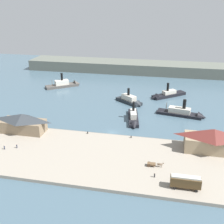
# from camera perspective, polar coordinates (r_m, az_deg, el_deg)

# --- Properties ---
(ground_plane) EXTENTS (320.00, 320.00, 0.00)m
(ground_plane) POSITION_cam_1_polar(r_m,az_deg,el_deg) (121.44, 0.06, -4.30)
(ground_plane) COLOR #476070
(quay_promenade) EXTENTS (110.00, 36.00, 1.20)m
(quay_promenade) POSITION_cam_1_polar(r_m,az_deg,el_deg) (102.43, -2.46, -9.41)
(quay_promenade) COLOR #9E9384
(quay_promenade) RESTS_ON ground
(seawall_edge) EXTENTS (110.00, 0.80, 1.00)m
(seawall_edge) POSITION_cam_1_polar(r_m,az_deg,el_deg) (118.08, -0.29, -4.85)
(seawall_edge) COLOR gray
(seawall_edge) RESTS_ON ground
(ferry_shed_west_terminal) EXTENTS (19.19, 8.42, 8.24)m
(ferry_shed_west_terminal) POSITION_cam_1_polar(r_m,az_deg,el_deg) (124.08, -17.99, -2.11)
(ferry_shed_west_terminal) COLOR #847056
(ferry_shed_west_terminal) RESTS_ON quay_promenade
(ferry_shed_central_terminal) EXTENTS (20.99, 9.60, 8.94)m
(ferry_shed_central_terminal) POSITION_cam_1_polar(r_m,az_deg,el_deg) (110.08, 20.19, -5.43)
(ferry_shed_central_terminal) COLOR #998466
(ferry_shed_central_terminal) RESTS_ON quay_promenade
(street_tram) EXTENTS (9.06, 2.87, 4.32)m
(street_tram) POSITION_cam_1_polar(r_m,az_deg,el_deg) (88.17, 14.98, -13.69)
(street_tram) COLOR #4C381E
(street_tram) RESTS_ON quay_promenade
(horse_cart) EXTENTS (5.73, 1.68, 1.87)m
(horse_cart) POSITION_cam_1_polar(r_m,az_deg,el_deg) (97.06, 8.77, -10.60)
(horse_cart) COLOR brown
(horse_cart) RESTS_ON quay_promenade
(pedestrian_near_west_shed) EXTENTS (0.43, 0.43, 1.72)m
(pedestrian_near_west_shed) POSITION_cam_1_polar(r_m,az_deg,el_deg) (113.68, -21.38, -6.84)
(pedestrian_near_west_shed) COLOR #33384C
(pedestrian_near_west_shed) RESTS_ON quay_promenade
(pedestrian_walking_east) EXTENTS (0.41, 0.41, 1.66)m
(pedestrian_walking_east) POSITION_cam_1_polar(r_m,az_deg,el_deg) (113.02, -19.10, -6.70)
(pedestrian_walking_east) COLOR #33384C
(pedestrian_walking_east) RESTS_ON quay_promenade
(pedestrian_standing_center) EXTENTS (0.40, 0.40, 1.63)m
(pedestrian_standing_center) POSITION_cam_1_polar(r_m,az_deg,el_deg) (91.96, 8.80, -12.81)
(pedestrian_standing_center) COLOR #232328
(pedestrian_standing_center) RESTS_ON quay_promenade
(mooring_post_center_east) EXTENTS (0.44, 0.44, 0.90)m
(mooring_post_center_east) POSITION_cam_1_polar(r_m,az_deg,el_deg) (118.25, -5.05, -4.28)
(mooring_post_center_east) COLOR black
(mooring_post_center_east) RESTS_ON quay_promenade
(mooring_post_east) EXTENTS (0.44, 0.44, 0.90)m
(mooring_post_east) POSITION_cam_1_polar(r_m,az_deg,el_deg) (114.62, 3.97, -5.15)
(mooring_post_east) COLOR black
(mooring_post_east) RESTS_ON quay_promenade
(ferry_mid_harbor) EXTENTS (22.13, 18.53, 11.33)m
(ferry_mid_harbor) POSITION_cam_1_polar(r_m,az_deg,el_deg) (187.72, -9.52, 5.68)
(ferry_mid_harbor) COLOR #514C47
(ferry_mid_harbor) RESTS_ON ground
(ferry_approaching_west) EXTENTS (17.30, 15.08, 9.97)m
(ferry_approaching_west) POSITION_cam_1_polar(r_m,az_deg,el_deg) (154.76, 3.97, 2.32)
(ferry_approaching_west) COLOR #23282D
(ferry_approaching_west) RESTS_ON ground
(ferry_outer_harbor) EXTENTS (24.66, 9.64, 10.54)m
(ferry_outer_harbor) POSITION_cam_1_polar(r_m,az_deg,el_deg) (142.48, 14.89, -0.28)
(ferry_outer_harbor) COLOR black
(ferry_outer_harbor) RESTS_ON ground
(ferry_departing_north) EXTENTS (7.93, 22.15, 10.04)m
(ferry_departing_north) POSITION_cam_1_polar(r_m,az_deg,el_deg) (132.27, 4.46, -1.39)
(ferry_departing_north) COLOR black
(ferry_departing_north) RESTS_ON ground
(ferry_near_quay) EXTENTS (21.64, 19.11, 10.05)m
(ferry_near_quay) POSITION_cam_1_polar(r_m,az_deg,el_deg) (167.75, 10.99, 3.47)
(ferry_near_quay) COLOR black
(ferry_near_quay) RESTS_ON ground
(far_headland) EXTENTS (180.00, 24.00, 8.00)m
(far_headland) POSITION_cam_1_polar(r_m,az_deg,el_deg) (223.18, 5.85, 9.19)
(far_headland) COLOR #60665B
(far_headland) RESTS_ON ground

